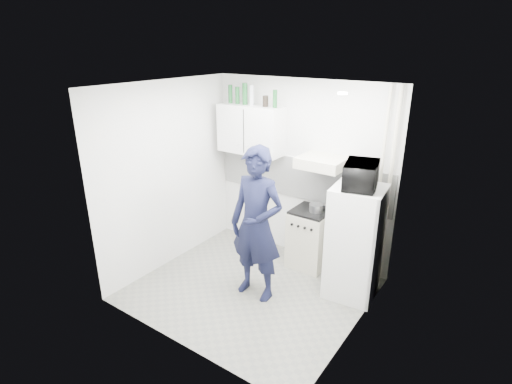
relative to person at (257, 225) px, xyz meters
The scene contains 23 objects.
floor 0.98m from the person, behind, with size 2.80×2.80×0.00m, color #63635C.
ceiling 1.63m from the person, behind, with size 2.80×2.80×0.00m, color white.
wall_back 1.31m from the person, 94.98° to the left, with size 2.80×2.80×0.00m, color silver.
wall_left 1.55m from the person, behind, with size 2.60×2.60×0.00m, color silver.
wall_right 1.33m from the person, ahead, with size 2.60×2.60×0.00m, color silver.
person is the anchor object (origin of this frame).
stove 1.18m from the person, 77.75° to the left, with size 0.52×0.52×0.83m, color beige.
fridge 1.24m from the person, 35.20° to the left, with size 0.60×0.60×1.45m, color silver.
stove_top 1.04m from the person, 77.75° to the left, with size 0.50×0.50×0.03m, color black.
saucepan 1.06m from the person, 74.24° to the left, with size 0.19×0.19×0.10m, color silver.
microwave 1.37m from the person, 35.20° to the left, with size 0.37×0.55×0.30m, color black.
bottle_a 2.13m from the person, 138.42° to the left, with size 0.06×0.06×0.26m, color #144C1E.
bottle_b 2.05m from the person, 135.23° to the left, with size 0.06×0.06×0.24m, color #144C1E.
bottle_c 2.00m from the person, 131.45° to the left, with size 0.07×0.07×0.31m, color #144C1E.
bottle_d 1.94m from the person, 127.77° to the left, with size 0.06×0.06×0.28m, color #B2B7BC.
canister_b 1.80m from the person, 119.21° to the left, with size 0.08×0.08×0.15m, color black.
bottle_e 1.79m from the person, 112.59° to the left, with size 0.06×0.06×0.24m, color #144C1E.
upper_cabinet 1.64m from the person, 128.32° to the left, with size 1.00×0.35×0.70m, color silver.
range_hood 1.22m from the person, 71.46° to the left, with size 0.60×0.50×0.14m, color beige.
backsplash 1.27m from the person, 95.04° to the left, with size 2.74×0.03×0.60m, color white.
pipe_a 1.71m from the person, 44.84° to the left, with size 0.05×0.05×2.60m, color beige.
pipe_b 1.63m from the person, 47.88° to the left, with size 0.04×0.04×2.60m, color beige.
ceiling_spot_fixture 1.84m from the person, 13.49° to the left, with size 0.10×0.10×0.02m, color white.
Camera 1 is at (2.61, -3.61, 3.05)m, focal length 28.00 mm.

